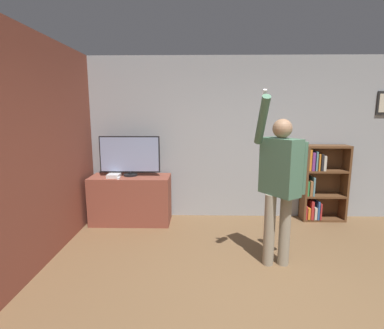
# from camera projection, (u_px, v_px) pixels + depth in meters

# --- Properties ---
(ground_plane) EXTENTS (14.00, 14.00, 0.00)m
(ground_plane) POSITION_uv_depth(u_px,v_px,m) (289.00, 329.00, 2.53)
(ground_plane) COLOR brown
(wall_back) EXTENTS (7.17, 0.09, 2.70)m
(wall_back) POSITION_uv_depth(u_px,v_px,m) (244.00, 139.00, 5.05)
(wall_back) COLOR #9EA3A8
(wall_back) RESTS_ON ground_plane
(wall_side_brick) EXTENTS (0.06, 4.38, 2.70)m
(wall_side_brick) POSITION_uv_depth(u_px,v_px,m) (50.00, 149.00, 3.71)
(wall_side_brick) COLOR brown
(wall_side_brick) RESTS_ON ground_plane
(tv_ledge) EXTENTS (1.28, 0.55, 0.78)m
(tv_ledge) POSITION_uv_depth(u_px,v_px,m) (131.00, 199.00, 4.90)
(tv_ledge) COLOR brown
(tv_ledge) RESTS_ON ground_plane
(television) EXTENTS (0.97, 0.22, 0.64)m
(television) POSITION_uv_depth(u_px,v_px,m) (130.00, 156.00, 4.80)
(television) COLOR black
(television) RESTS_ON tv_ledge
(game_console) EXTENTS (0.19, 0.20, 0.06)m
(game_console) POSITION_uv_depth(u_px,v_px,m) (114.00, 176.00, 4.73)
(game_console) COLOR white
(game_console) RESTS_ON tv_ledge
(remote_loose) EXTENTS (0.05, 0.14, 0.02)m
(remote_loose) POSITION_uv_depth(u_px,v_px,m) (119.00, 178.00, 4.65)
(remote_loose) COLOR white
(remote_loose) RESTS_ON tv_ledge
(bookshelf) EXTENTS (0.71, 0.28, 1.27)m
(bookshelf) POSITION_uv_depth(u_px,v_px,m) (320.00, 184.00, 4.98)
(bookshelf) COLOR brown
(bookshelf) RESTS_ON ground_plane
(person) EXTENTS (0.60, 0.58, 2.04)m
(person) POSITION_uv_depth(u_px,v_px,m) (280.00, 178.00, 3.41)
(person) COLOR gray
(person) RESTS_ON ground_plane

